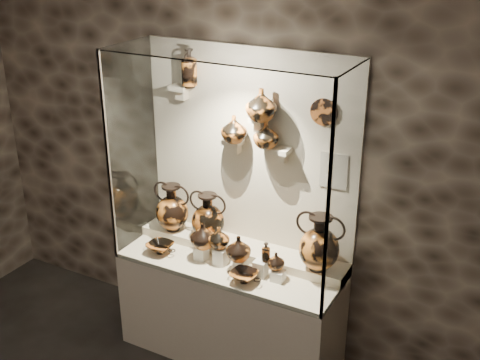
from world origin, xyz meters
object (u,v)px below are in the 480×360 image
object	(u,v)px
amphora_right	(319,243)
jug_a	(203,235)
lekythos_tall	(189,66)
jug_e	(276,261)
kylix_left	(160,247)
jug_c	(239,248)
lekythos_small	(266,251)
amphora_mid	(208,217)
ovoid_vase_c	(266,135)
ovoid_vase_b	(261,105)
ovoid_vase_a	(234,129)
jug_b	(219,237)
kylix_right	(244,276)
amphora_left	(172,207)

from	to	relation	value
amphora_right	jug_a	xyz separation A→B (m)	(-0.85, -0.17, -0.08)
jug_a	lekythos_tall	world-z (taller)	lekythos_tall
jug_e	kylix_left	size ratio (longest dim) A/B	0.50
jug_c	kylix_left	xyz separation A→B (m)	(-0.65, -0.06, -0.13)
jug_c	kylix_left	bearing A→B (deg)	-163.41
lekythos_small	lekythos_tall	world-z (taller)	lekythos_tall
kylix_left	amphora_mid	bearing A→B (deg)	25.70
lekythos_small	ovoid_vase_c	bearing A→B (deg)	127.40
jug_c	lekythos_small	bearing A→B (deg)	19.42
jug_a	ovoid_vase_b	world-z (taller)	ovoid_vase_b
ovoid_vase_a	jug_b	bearing A→B (deg)	-68.20
jug_b	kylix_right	size ratio (longest dim) A/B	0.66
amphora_left	kylix_left	world-z (taller)	amphora_left
amphora_right	jug_e	size ratio (longest dim) A/B	3.28
jug_a	jug_c	world-z (taller)	jug_a
ovoid_vase_a	ovoid_vase_b	world-z (taller)	ovoid_vase_b
amphora_left	kylix_right	distance (m)	0.90
amphora_mid	ovoid_vase_a	bearing A→B (deg)	30.11
kylix_right	ovoid_vase_b	world-z (taller)	ovoid_vase_b
amphora_left	lekythos_tall	size ratio (longest dim) A/B	1.25
jug_c	kylix_left	world-z (taller)	jug_c
kylix_left	jug_a	bearing A→B (deg)	-4.71
amphora_left	amphora_right	distance (m)	1.25
amphora_left	ovoid_vase_c	distance (m)	1.06
lekythos_small	kylix_left	size ratio (longest dim) A/B	0.65
ovoid_vase_b	amphora_mid	bearing A→B (deg)	-157.06
amphora_right	kylix_right	bearing A→B (deg)	-163.77
lekythos_small	lekythos_tall	distance (m)	1.44
jug_e	lekythos_small	distance (m)	0.10
jug_b	jug_e	size ratio (longest dim) A/B	1.28
kylix_left	lekythos_tall	world-z (taller)	lekythos_tall
kylix_left	jug_c	bearing A→B (deg)	-12.81
jug_b	jug_e	distance (m)	0.47
lekythos_tall	ovoid_vase_c	distance (m)	0.76
jug_c	amphora_right	bearing A→B (deg)	29.98
amphora_mid	ovoid_vase_c	world-z (taller)	ovoid_vase_c
amphora_right	kylix_left	size ratio (longest dim) A/B	1.65
jug_b	jug_a	bearing A→B (deg)	-162.04
amphora_mid	ovoid_vase_b	distance (m)	1.03
jug_a	kylix_right	size ratio (longest dim) A/B	0.80
amphora_mid	ovoid_vase_c	xyz separation A→B (m)	(0.45, 0.06, 0.72)
lekythos_small	ovoid_vase_a	bearing A→B (deg)	157.66
amphora_right	ovoid_vase_a	distance (m)	1.01
amphora_left	ovoid_vase_b	xyz separation A→B (m)	(0.75, 0.05, 0.93)
amphora_mid	kylix_left	xyz separation A→B (m)	(-0.27, -0.26, -0.21)
jug_b	jug_e	world-z (taller)	jug_b
amphora_right	lekythos_small	xyz separation A→B (m)	(-0.34, -0.16, -0.08)
kylix_right	amphora_right	bearing A→B (deg)	13.71
kylix_left	ovoid_vase_c	size ratio (longest dim) A/B	1.37
lekythos_small	ovoid_vase_a	xyz separation A→B (m)	(-0.38, 0.23, 0.78)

